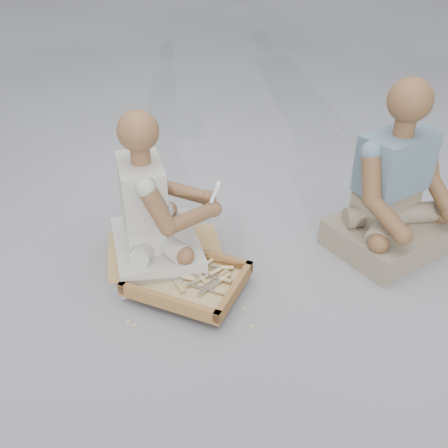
{
  "coord_description": "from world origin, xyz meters",
  "views": [
    {
      "loc": [
        0.1,
        -1.92,
        1.69
      ],
      "look_at": [
        -0.01,
        0.21,
        0.3
      ],
      "focal_mm": 40.0,
      "sensor_mm": 36.0,
      "label": 1
    }
  ],
  "objects_px": {
    "carved_panel": "(165,251)",
    "tool_tray": "(188,280)",
    "companion": "(394,196)",
    "craftsman": "(153,215)"
  },
  "relations": [
    {
      "from": "craftsman",
      "to": "companion",
      "type": "height_order",
      "value": "companion"
    },
    {
      "from": "tool_tray",
      "to": "companion",
      "type": "height_order",
      "value": "companion"
    },
    {
      "from": "carved_panel",
      "to": "tool_tray",
      "type": "xyz_separation_m",
      "value": [
        0.16,
        -0.3,
        0.05
      ]
    },
    {
      "from": "tool_tray",
      "to": "craftsman",
      "type": "relative_size",
      "value": 0.76
    },
    {
      "from": "tool_tray",
      "to": "craftsman",
      "type": "height_order",
      "value": "craftsman"
    },
    {
      "from": "tool_tray",
      "to": "craftsman",
      "type": "bearing_deg",
      "value": 129.56
    },
    {
      "from": "tool_tray",
      "to": "carved_panel",
      "type": "bearing_deg",
      "value": 118.68
    },
    {
      "from": "craftsman",
      "to": "carved_panel",
      "type": "bearing_deg",
      "value": 129.0
    },
    {
      "from": "carved_panel",
      "to": "craftsman",
      "type": "relative_size",
      "value": 0.72
    },
    {
      "from": "carved_panel",
      "to": "companion",
      "type": "distance_m",
      "value": 1.31
    }
  ]
}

